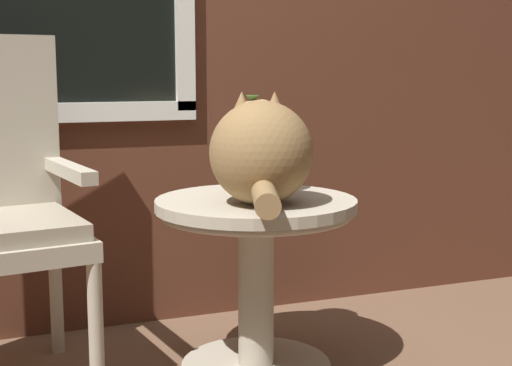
# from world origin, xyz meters

# --- Properties ---
(wicker_side_table) EXTENTS (0.63, 0.63, 0.57)m
(wicker_side_table) POSITION_xyz_m (0.22, 0.15, 0.39)
(wicker_side_table) COLOR #B2A893
(wicker_side_table) RESTS_ON ground_plane
(cat) EXTENTS (0.40, 0.68, 0.33)m
(cat) POSITION_xyz_m (0.21, 0.09, 0.73)
(cat) COLOR olive
(cat) RESTS_ON wicker_side_table
(pewter_vase_with_ivy) EXTENTS (0.14, 0.14, 0.32)m
(pewter_vase_with_ivy) POSITION_xyz_m (0.28, 0.27, 0.67)
(pewter_vase_with_ivy) COLOR #99999E
(pewter_vase_with_ivy) RESTS_ON wicker_side_table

